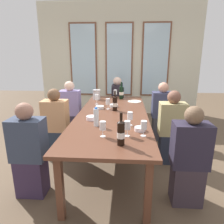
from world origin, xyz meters
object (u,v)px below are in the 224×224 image
(dining_table, at_px, (112,118))
(wine_bottle_2, at_px, (122,92))
(water_bottle, at_px, (96,117))
(tasting_bowl_1, at_px, (100,107))
(tasting_bowl_3, at_px, (92,118))
(wine_glass_5, at_px, (115,92))
(metal_pitcher, at_px, (97,94))
(seated_person_0, at_px, (71,111))
(seated_person_5, at_px, (189,159))
(tasting_bowl_2, at_px, (140,129))
(wine_glass_4, at_px, (130,116))
(wine_glass_6, at_px, (103,126))
(seated_person_3, at_px, (171,129))
(tasting_bowl_0, at_px, (114,106))
(seated_person_1, at_px, (162,113))
(seated_person_4, at_px, (29,153))
(seated_person_2, at_px, (56,126))
(wine_glass_1, at_px, (144,126))
(seated_person_6, at_px, (117,102))
(white_plate_0, at_px, (134,101))
(wine_bottle_3, at_px, (115,103))
(wine_bottle_1, at_px, (121,133))
(wine_glass_2, at_px, (127,126))
(wine_glass_0, at_px, (108,102))
(wine_glass_3, at_px, (97,98))

(dining_table, height_order, wine_bottle_2, wine_bottle_2)
(dining_table, bearing_deg, water_bottle, -107.31)
(tasting_bowl_1, height_order, water_bottle, water_bottle)
(tasting_bowl_3, height_order, wine_glass_5, wine_glass_5)
(metal_pitcher, bearing_deg, seated_person_0, -164.84)
(tasting_bowl_3, bearing_deg, seated_person_5, -28.68)
(tasting_bowl_2, bearing_deg, wine_glass_4, 121.15)
(dining_table, bearing_deg, wine_glass_6, -92.85)
(seated_person_3, bearing_deg, tasting_bowl_3, -166.61)
(tasting_bowl_0, distance_m, water_bottle, 0.98)
(seated_person_0, height_order, seated_person_1, same)
(seated_person_4, bearing_deg, dining_table, 45.26)
(metal_pitcher, xyz_separation_m, seated_person_0, (-0.50, -0.14, -0.31))
(seated_person_4, bearing_deg, metal_pitcher, 75.47)
(dining_table, distance_m, seated_person_3, 0.90)
(water_bottle, xyz_separation_m, wine_glass_4, (0.42, 0.05, 0.00))
(seated_person_2, bearing_deg, seated_person_0, 90.00)
(tasting_bowl_1, height_order, wine_glass_1, wine_glass_1)
(dining_table, height_order, seated_person_6, seated_person_6)
(seated_person_6, bearing_deg, wine_glass_6, -90.96)
(white_plate_0, distance_m, metal_pitcher, 0.77)
(dining_table, height_order, seated_person_4, seated_person_4)
(metal_pitcher, relative_size, tasting_bowl_1, 1.38)
(wine_bottle_3, relative_size, tasting_bowl_3, 2.20)
(wine_bottle_1, xyz_separation_m, seated_person_2, (-1.04, 1.09, -0.34))
(wine_bottle_1, relative_size, tasting_bowl_2, 2.55)
(white_plate_0, height_order, water_bottle, water_bottle)
(white_plate_0, xyz_separation_m, wine_bottle_2, (-0.24, 0.36, 0.11))
(wine_glass_2, xyz_separation_m, seated_person_3, (0.66, 0.82, -0.34))
(water_bottle, bearing_deg, wine_glass_4, 6.68)
(wine_bottle_3, relative_size, wine_glass_4, 1.81)
(dining_table, relative_size, tasting_bowl_1, 19.74)
(metal_pitcher, distance_m, wine_bottle_2, 0.53)
(tasting_bowl_3, xyz_separation_m, seated_person_5, (1.15, -0.63, -0.24))
(metal_pitcher, bearing_deg, wine_glass_5, 15.95)
(wine_bottle_2, xyz_separation_m, tasting_bowl_0, (-0.12, -0.79, -0.09))
(wine_glass_0, bearing_deg, seated_person_5, -51.06)
(wine_glass_6, bearing_deg, wine_glass_3, 100.63)
(wine_glass_2, height_order, seated_person_4, seated_person_4)
(seated_person_0, bearing_deg, tasting_bowl_1, -41.91)
(metal_pitcher, height_order, seated_person_3, seated_person_3)
(wine_glass_2, xyz_separation_m, seated_person_2, (-1.10, 0.87, -0.34))
(wine_glass_0, bearing_deg, tasting_bowl_1, 170.63)
(tasting_bowl_3, distance_m, wine_glass_3, 0.90)
(dining_table, xyz_separation_m, white_plate_0, (0.36, 0.86, 0.07))
(tasting_bowl_1, bearing_deg, white_plate_0, 42.96)
(wine_bottle_2, distance_m, seated_person_1, 0.91)
(wine_bottle_1, bearing_deg, seated_person_6, 93.24)
(tasting_bowl_2, distance_m, wine_glass_4, 0.24)
(metal_pitcher, bearing_deg, wine_glass_2, -72.15)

